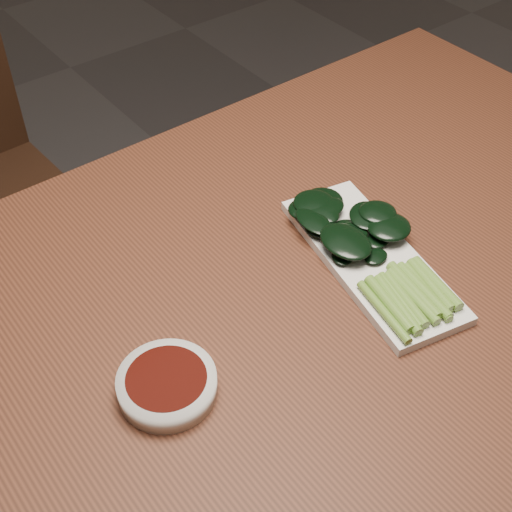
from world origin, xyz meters
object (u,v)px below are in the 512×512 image
at_px(table, 280,317).
at_px(gai_lan, 363,243).
at_px(serving_plate, 371,259).
at_px(sauce_bowl, 167,384).

distance_m(table, gai_lan, 0.16).
bearing_deg(gai_lan, serving_plate, -84.73).
relative_size(table, serving_plate, 4.25).
bearing_deg(gai_lan, sauce_bowl, -175.32).
height_order(sauce_bowl, gai_lan, gai_lan).
relative_size(sauce_bowl, serving_plate, 0.35).
height_order(table, gai_lan, gai_lan).
xyz_separation_m(sauce_bowl, serving_plate, (0.34, 0.01, -0.01)).
bearing_deg(sauce_bowl, table, 14.82).
bearing_deg(serving_plate, gai_lan, 95.27).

